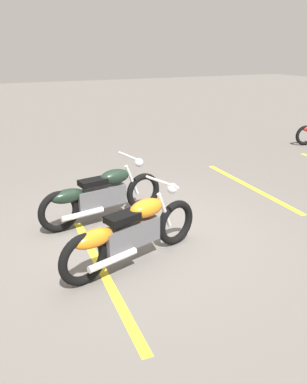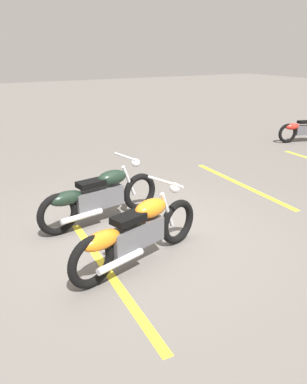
% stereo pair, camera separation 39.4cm
% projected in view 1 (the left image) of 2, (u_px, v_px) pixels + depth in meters
% --- Properties ---
extents(ground_plane, '(60.00, 60.00, 0.00)m').
position_uv_depth(ground_plane, '(136.00, 234.00, 6.01)').
color(ground_plane, '#66605B').
extents(motorcycle_bright_foreground, '(2.17, 0.84, 1.04)m').
position_uv_depth(motorcycle_bright_foreground, '(131.00, 232.00, 5.04)').
color(motorcycle_bright_foreground, black).
rests_on(motorcycle_bright_foreground, ground).
extents(motorcycle_dark_foreground, '(2.22, 0.69, 1.04)m').
position_uv_depth(motorcycle_dark_foreground, '(100.00, 195.00, 6.33)').
color(motorcycle_dark_foreground, black).
rests_on(motorcycle_dark_foreground, ground).
extents(parking_stripe_near, '(0.34, 3.20, 0.01)m').
position_uv_depth(parking_stripe_near, '(103.00, 272.00, 4.99)').
color(parking_stripe_near, yellow).
rests_on(parking_stripe_near, ground).
extents(parking_stripe_mid, '(0.34, 3.20, 0.01)m').
position_uv_depth(parking_stripe_mid, '(250.00, 187.00, 8.07)').
color(parking_stripe_mid, yellow).
rests_on(parking_stripe_mid, ground).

